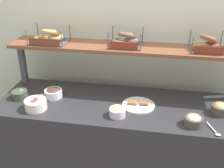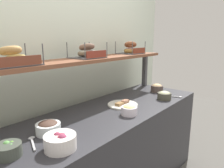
{
  "view_description": "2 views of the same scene",
  "coord_description": "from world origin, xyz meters",
  "px_view_note": "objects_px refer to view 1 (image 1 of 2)",
  "views": [
    {
      "loc": [
        0.28,
        -1.97,
        2.03
      ],
      "look_at": [
        -0.07,
        0.01,
        1.03
      ],
      "focal_mm": 43.21,
      "sensor_mm": 36.0,
      "label": 1
    },
    {
      "loc": [
        -1.29,
        -1.09,
        1.45
      ],
      "look_at": [
        0.04,
        0.02,
        1.07
      ],
      "focal_mm": 33.0,
      "sensor_mm": 36.0,
      "label": 2
    }
  ],
  "objects_px": {
    "bowl_egg_salad": "(117,111)",
    "bowl_chocolate_spread": "(53,93)",
    "bagel_basket_cinnamon_raisin": "(207,45)",
    "serving_spoon_by_edge": "(215,131)",
    "serving_spoon_near_plate": "(39,96)",
    "bowl_hummus": "(220,109)",
    "bowl_veggie_mix": "(20,94)",
    "bowl_tuna_salad": "(194,120)",
    "bagel_basket_sesame": "(49,37)",
    "bagel_basket_poppy": "(126,40)",
    "bowl_beet_salad": "(36,104)",
    "serving_plate_white": "(138,105)"
  },
  "relations": [
    {
      "from": "bowl_egg_salad",
      "to": "bagel_basket_cinnamon_raisin",
      "type": "bearing_deg",
      "value": 34.67
    },
    {
      "from": "bowl_egg_salad",
      "to": "bowl_hummus",
      "type": "xyz_separation_m",
      "value": [
        0.8,
        0.18,
        0.0
      ]
    },
    {
      "from": "serving_spoon_near_plate",
      "to": "bagel_basket_poppy",
      "type": "relative_size",
      "value": 0.57
    },
    {
      "from": "bowl_beet_salad",
      "to": "bowl_veggie_mix",
      "type": "bearing_deg",
      "value": 145.26
    },
    {
      "from": "bowl_egg_salad",
      "to": "bowl_beet_salad",
      "type": "height_order",
      "value": "bowl_beet_salad"
    },
    {
      "from": "bowl_beet_salad",
      "to": "bowl_tuna_salad",
      "type": "height_order",
      "value": "bowl_beet_salad"
    },
    {
      "from": "bowl_tuna_salad",
      "to": "serving_plate_white",
      "type": "bearing_deg",
      "value": 154.44
    },
    {
      "from": "bowl_tuna_salad",
      "to": "bagel_basket_poppy",
      "type": "xyz_separation_m",
      "value": [
        -0.58,
        0.49,
        0.44
      ]
    },
    {
      "from": "bowl_hummus",
      "to": "bowl_veggie_mix",
      "type": "bearing_deg",
      "value": -178.67
    },
    {
      "from": "bowl_chocolate_spread",
      "to": "serving_spoon_by_edge",
      "type": "relative_size",
      "value": 0.95
    },
    {
      "from": "bowl_beet_salad",
      "to": "bagel_basket_sesame",
      "type": "height_order",
      "value": "bagel_basket_sesame"
    },
    {
      "from": "bagel_basket_sesame",
      "to": "bagel_basket_poppy",
      "type": "bearing_deg",
      "value": 2.2
    },
    {
      "from": "bowl_egg_salad",
      "to": "bowl_chocolate_spread",
      "type": "xyz_separation_m",
      "value": [
        -0.61,
        0.21,
        0.0
      ]
    },
    {
      "from": "serving_spoon_near_plate",
      "to": "bowl_hummus",
      "type": "bearing_deg",
      "value": -0.24
    },
    {
      "from": "bowl_veggie_mix",
      "to": "bowl_beet_salad",
      "type": "height_order",
      "value": "bowl_beet_salad"
    },
    {
      "from": "bowl_beet_salad",
      "to": "bowl_egg_salad",
      "type": "bearing_deg",
      "value": 1.16
    },
    {
      "from": "serving_spoon_by_edge",
      "to": "bagel_basket_poppy",
      "type": "xyz_separation_m",
      "value": [
        -0.73,
        0.55,
        0.47
      ]
    },
    {
      "from": "bowl_hummus",
      "to": "bagel_basket_sesame",
      "type": "bearing_deg",
      "value": 170.14
    },
    {
      "from": "bowl_hummus",
      "to": "serving_spoon_by_edge",
      "type": "relative_size",
      "value": 0.84
    },
    {
      "from": "bowl_chocolate_spread",
      "to": "serving_plate_white",
      "type": "distance_m",
      "value": 0.76
    },
    {
      "from": "bowl_chocolate_spread",
      "to": "serving_plate_white",
      "type": "bearing_deg",
      "value": -2.11
    },
    {
      "from": "bowl_chocolate_spread",
      "to": "bagel_basket_sesame",
      "type": "bearing_deg",
      "value": 110.71
    },
    {
      "from": "bowl_chocolate_spread",
      "to": "serving_plate_white",
      "type": "height_order",
      "value": "bowl_chocolate_spread"
    },
    {
      "from": "serving_spoon_near_plate",
      "to": "bagel_basket_poppy",
      "type": "height_order",
      "value": "bagel_basket_poppy"
    },
    {
      "from": "serving_spoon_by_edge",
      "to": "bagel_basket_cinnamon_raisin",
      "type": "relative_size",
      "value": 0.59
    },
    {
      "from": "bowl_veggie_mix",
      "to": "bowl_beet_salad",
      "type": "xyz_separation_m",
      "value": [
        0.22,
        -0.15,
        0.01
      ]
    },
    {
      "from": "bowl_tuna_salad",
      "to": "bowl_hummus",
      "type": "height_order",
      "value": "bowl_hummus"
    },
    {
      "from": "bagel_basket_sesame",
      "to": "serving_plate_white",
      "type": "bearing_deg",
      "value": -16.86
    },
    {
      "from": "bowl_chocolate_spread",
      "to": "serving_spoon_near_plate",
      "type": "height_order",
      "value": "bowl_chocolate_spread"
    },
    {
      "from": "bowl_veggie_mix",
      "to": "bowl_chocolate_spread",
      "type": "height_order",
      "value": "bowl_chocolate_spread"
    },
    {
      "from": "bowl_veggie_mix",
      "to": "serving_plate_white",
      "type": "height_order",
      "value": "bowl_veggie_mix"
    },
    {
      "from": "bowl_hummus",
      "to": "serving_spoon_by_edge",
      "type": "xyz_separation_m",
      "value": [
        -0.08,
        -0.27,
        -0.04
      ]
    },
    {
      "from": "serving_spoon_near_plate",
      "to": "bagel_basket_sesame",
      "type": "distance_m",
      "value": 0.54
    },
    {
      "from": "bowl_egg_salad",
      "to": "bowl_beet_salad",
      "type": "distance_m",
      "value": 0.68
    },
    {
      "from": "serving_plate_white",
      "to": "serving_spoon_by_edge",
      "type": "distance_m",
      "value": 0.64
    },
    {
      "from": "serving_spoon_near_plate",
      "to": "bagel_basket_cinnamon_raisin",
      "type": "bearing_deg",
      "value": 11.35
    },
    {
      "from": "bowl_veggie_mix",
      "to": "serving_spoon_near_plate",
      "type": "bearing_deg",
      "value": 16.3
    },
    {
      "from": "serving_spoon_by_edge",
      "to": "bagel_basket_cinnamon_raisin",
      "type": "xyz_separation_m",
      "value": [
        -0.05,
        0.56,
        0.47
      ]
    },
    {
      "from": "bowl_egg_salad",
      "to": "bowl_chocolate_spread",
      "type": "relative_size",
      "value": 0.82
    },
    {
      "from": "serving_spoon_near_plate",
      "to": "bagel_basket_sesame",
      "type": "bearing_deg",
      "value": 80.67
    },
    {
      "from": "bowl_chocolate_spread",
      "to": "bagel_basket_poppy",
      "type": "bearing_deg",
      "value": 22.86
    },
    {
      "from": "serving_plate_white",
      "to": "bagel_basket_cinnamon_raisin",
      "type": "bearing_deg",
      "value": 28.68
    },
    {
      "from": "bowl_beet_salad",
      "to": "bagel_basket_cinnamon_raisin",
      "type": "height_order",
      "value": "bagel_basket_cinnamon_raisin"
    },
    {
      "from": "serving_spoon_near_plate",
      "to": "bagel_basket_sesame",
      "type": "xyz_separation_m",
      "value": [
        0.04,
        0.25,
        0.47
      ]
    },
    {
      "from": "serving_spoon_near_plate",
      "to": "bagel_basket_cinnamon_raisin",
      "type": "height_order",
      "value": "bagel_basket_cinnamon_raisin"
    },
    {
      "from": "bowl_hummus",
      "to": "serving_spoon_near_plate",
      "type": "height_order",
      "value": "bowl_hummus"
    },
    {
      "from": "bowl_veggie_mix",
      "to": "bowl_chocolate_spread",
      "type": "xyz_separation_m",
      "value": [
        0.29,
        0.07,
        0.01
      ]
    },
    {
      "from": "bowl_hummus",
      "to": "bagel_basket_cinnamon_raisin",
      "type": "distance_m",
      "value": 0.54
    },
    {
      "from": "serving_spoon_by_edge",
      "to": "bagel_basket_cinnamon_raisin",
      "type": "distance_m",
      "value": 0.73
    },
    {
      "from": "serving_spoon_by_edge",
      "to": "bowl_tuna_salad",
      "type": "bearing_deg",
      "value": 156.02
    }
  ]
}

